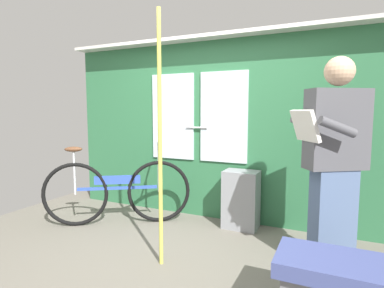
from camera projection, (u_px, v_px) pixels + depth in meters
ground_plane at (159, 264)px, 2.81m from camera, size 5.05×4.29×0.04m
train_door_wall at (213, 125)px, 3.90m from camera, size 4.05×0.28×2.25m
bicycle_near_door at (117, 191)px, 3.73m from camera, size 1.48×0.99×0.97m
passenger_reading_newspaper at (334, 160)px, 2.58m from camera, size 0.65×0.60×1.80m
trash_bin_by_wall at (241, 199)px, 3.61m from camera, size 0.39×0.28×0.67m
handrail_pole at (160, 141)px, 2.67m from camera, size 0.04×0.04×2.21m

